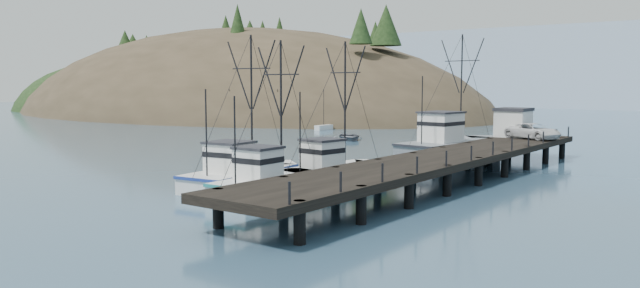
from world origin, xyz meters
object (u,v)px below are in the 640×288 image
object	(u,v)px
pier	(445,159)
work_vessel	(452,147)
trawler_far	(336,172)
pickup_truck	(533,131)
trawler_mid	(244,175)
trawler_near	(273,183)
pier_shed	(513,122)
motorboat	(349,140)

from	to	relation	value
pier	work_vessel	bearing A→B (deg)	112.89
trawler_far	pickup_truck	distance (m)	22.85
pickup_truck	work_vessel	bearing A→B (deg)	144.25
trawler_mid	work_vessel	xyz separation A→B (m)	(4.96, 22.86, 0.41)
trawler_near	trawler_far	world-z (taller)	trawler_far
trawler_far	work_vessel	distance (m)	17.69
trawler_near	pier_shed	size ratio (longest dim) A/B	3.21
motorboat	work_vessel	bearing A→B (deg)	-71.59
trawler_near	trawler_mid	distance (m)	4.22
trawler_mid	motorboat	distance (m)	36.78
trawler_far	pickup_truck	world-z (taller)	trawler_far
pier	pier_shed	distance (m)	18.14
trawler_mid	trawler_near	bearing A→B (deg)	-20.28
motorboat	trawler_mid	bearing A→B (deg)	-108.96
trawler_mid	trawler_far	bearing A→B (deg)	51.25
pier	trawler_far	distance (m)	7.97
trawler_near	pier_shed	bearing A→B (deg)	80.71
work_vessel	pickup_truck	bearing A→B (deg)	32.75
trawler_near	motorboat	bearing A→B (deg)	117.35
trawler_mid	pier_shed	distance (m)	29.66
trawler_far	pier_shed	bearing A→B (deg)	78.60
trawler_near	motorboat	xyz separation A→B (m)	(-18.27, 35.33, -0.82)
work_vessel	motorboat	xyz separation A→B (m)	(-19.28, 11.01, -1.23)
trawler_mid	trawler_far	xyz separation A→B (m)	(4.17, 5.20, 0.00)
trawler_far	work_vessel	size ratio (longest dim) A/B	0.74
pier_shed	motorboat	bearing A→B (deg)	166.22
work_vessel	pier	bearing A→B (deg)	-67.11
pier	trawler_near	xyz separation A→B (m)	(-6.35, -11.66, -0.87)
work_vessel	pier_shed	distance (m)	6.93
pier_shed	pier	bearing A→B (deg)	-85.24
work_vessel	trawler_mid	bearing A→B (deg)	-102.25
trawler_near	pickup_truck	size ratio (longest dim) A/B	1.94
pickup_truck	motorboat	world-z (taller)	pickup_truck
pier	work_vessel	distance (m)	13.75
trawler_far	motorboat	world-z (taller)	trawler_far
motorboat	trawler_near	bearing A→B (deg)	-104.52
trawler_mid	trawler_far	distance (m)	6.66
work_vessel	motorboat	size ratio (longest dim) A/B	2.57
pier_shed	trawler_near	bearing A→B (deg)	-99.29
pier	trawler_far	bearing A→B (deg)	-140.83
motorboat	pier	bearing A→B (deg)	-85.74
trawler_far	pier	bearing A→B (deg)	39.17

